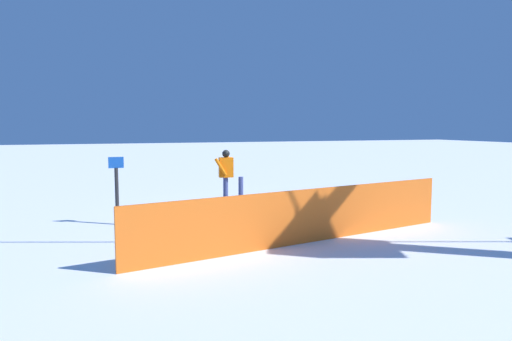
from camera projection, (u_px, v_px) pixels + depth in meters
ground_plane at (255, 215)px, 13.83m from camera, size 120.00×120.00×0.00m
grind_box at (255, 207)px, 13.80m from camera, size 5.33×1.69×0.53m
snowboarder at (228, 173)px, 13.28m from camera, size 1.44×0.46×1.47m
safety_fence at (306, 216)px, 10.53m from camera, size 8.52×1.77×1.24m
trail_marker at (117, 188)px, 12.45m from camera, size 0.40×0.10×1.85m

